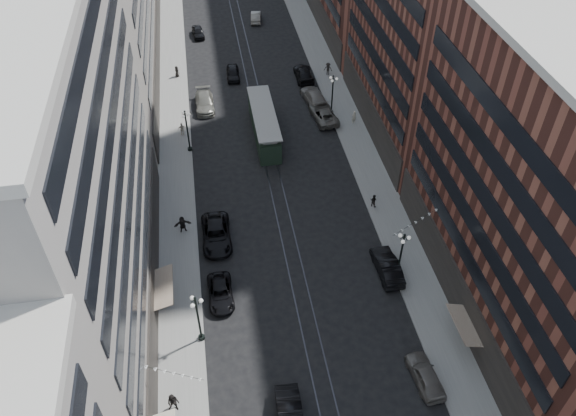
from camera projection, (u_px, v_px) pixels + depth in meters
ground at (261, 121)px, 71.93m from camera, size 220.00×220.00×0.00m
sidewalk_west at (173, 88)px, 77.83m from camera, size 4.00×180.00×0.15m
sidewalk_east at (328, 75)px, 80.48m from camera, size 4.00×180.00×0.15m
rail_west at (247, 82)px, 79.11m from camera, size 0.12×180.00×0.02m
rail_east at (257, 81)px, 79.28m from camera, size 0.12×180.00×0.02m
building_west_mid at (71, 185)px, 40.79m from camera, size 8.00×36.00×28.00m
building_east_mid at (532, 200)px, 42.60m from camera, size 8.00×30.00×24.00m
lamppost_sw_far at (198, 317)px, 45.46m from camera, size 1.03×1.14×5.52m
lamppost_sw_mid at (187, 129)px, 65.09m from camera, size 1.03×1.14×5.52m
lamppost_se_far at (401, 254)px, 50.58m from camera, size 1.03×1.14×5.52m
lamppost_se_mid at (332, 94)px, 70.95m from camera, size 1.03×1.14×5.52m
streetcar at (264, 125)px, 68.47m from camera, size 2.73×12.35×3.42m
car_2 at (221, 293)px, 50.38m from camera, size 2.29×4.82×1.33m
car_4 at (425, 375)px, 44.16m from camera, size 2.23×4.75×1.57m
pedestrian_2 at (173, 403)px, 42.09m from camera, size 1.03×0.72×1.94m
car_7 at (216, 234)px, 55.61m from camera, size 2.87×6.16×1.71m
car_8 at (205, 102)px, 73.65m from camera, size 2.40×5.83×1.69m
car_9 at (198, 32)px, 89.21m from camera, size 2.09×4.34×1.43m
car_10 at (387, 266)px, 52.48m from camera, size 2.00×5.33×1.74m
car_11 at (324, 114)px, 71.60m from camera, size 3.35×6.10×1.62m
car_12 at (304, 74)px, 79.18m from camera, size 2.44×5.85×1.69m
car_13 at (233, 73)px, 79.49m from camera, size 1.95×4.50×1.51m
car_14 at (256, 17)px, 93.40m from camera, size 2.14×4.67×1.49m
pedestrian_5 at (183, 224)px, 56.35m from camera, size 1.78×0.76×1.86m
pedestrian_6 at (182, 129)px, 68.81m from camera, size 1.03×0.52×1.70m
pedestrian_7 at (373, 200)px, 59.25m from camera, size 0.82×0.78×1.51m
pedestrian_8 at (354, 117)px, 70.81m from camera, size 0.70×0.56×1.68m
pedestrian_9 at (328, 69)px, 79.77m from camera, size 1.28×0.83×1.84m
car_extra_0 at (314, 97)px, 74.62m from camera, size 3.19×6.28×1.75m
pedestrian_extra_0 at (177, 71)px, 79.48m from camera, size 0.83×0.86×1.58m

